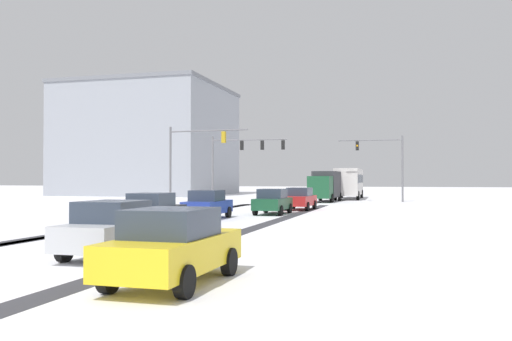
% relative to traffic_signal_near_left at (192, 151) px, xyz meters
% --- Properties ---
extents(wheel_track_left_lane, '(0.97, 39.32, 0.01)m').
position_rel_traffic_signal_near_left_xyz_m(wheel_track_left_lane, '(3.04, -13.78, -4.47)').
color(wheel_track_left_lane, '#38383D').
rests_on(wheel_track_left_lane, ground).
extents(wheel_track_right_lane, '(0.80, 39.32, 0.01)m').
position_rel_traffic_signal_near_left_xyz_m(wheel_track_right_lane, '(9.88, -13.78, -4.47)').
color(wheel_track_right_lane, '#38383D').
rests_on(wheel_track_right_lane, ground).
extents(wheel_track_center, '(0.70, 39.32, 0.01)m').
position_rel_traffic_signal_near_left_xyz_m(wheel_track_center, '(3.29, -13.78, -4.47)').
color(wheel_track_center, '#38383D').
rests_on(wheel_track_center, ground).
extents(sidewalk_kerb_right, '(4.00, 39.32, 0.12)m').
position_rel_traffic_signal_near_left_xyz_m(sidewalk_kerb_right, '(17.73, -15.57, -4.41)').
color(sidewalk_kerb_right, white).
rests_on(sidewalk_kerb_right, ground).
extents(traffic_signal_near_left, '(6.78, 0.52, 6.50)m').
position_rel_traffic_signal_near_left_xyz_m(traffic_signal_near_left, '(0.00, 0.00, 0.00)').
color(traffic_signal_near_left, slate).
rests_on(traffic_signal_near_left, ground).
extents(traffic_signal_far_right, '(6.29, 0.56, 6.50)m').
position_rel_traffic_signal_near_left_xyz_m(traffic_signal_far_right, '(14.60, 14.00, -0.03)').
color(traffic_signal_far_right, slate).
rests_on(traffic_signal_far_right, ground).
extents(traffic_signal_far_left, '(7.55, 0.80, 6.50)m').
position_rel_traffic_signal_near_left_xyz_m(traffic_signal_far_left, '(1.13, 10.31, 0.37)').
color(traffic_signal_far_left, slate).
rests_on(traffic_signal_far_left, ground).
extents(car_red_lead, '(1.95, 4.16, 1.62)m').
position_rel_traffic_signal_near_left_xyz_m(car_red_lead, '(9.15, -1.57, -3.66)').
color(car_red_lead, red).
rests_on(car_red_lead, ground).
extents(car_dark_green_second, '(1.87, 4.12, 1.62)m').
position_rel_traffic_signal_near_left_xyz_m(car_dark_green_second, '(8.41, -6.92, -3.66)').
color(car_dark_green_second, '#194C2D').
rests_on(car_dark_green_second, ground).
extents(car_blue_third, '(1.89, 4.13, 1.62)m').
position_rel_traffic_signal_near_left_xyz_m(car_blue_third, '(5.84, -11.84, -3.66)').
color(car_blue_third, '#233899').
rests_on(car_blue_third, ground).
extents(car_black_fourth, '(1.93, 4.15, 1.62)m').
position_rel_traffic_signal_near_left_xyz_m(car_black_fourth, '(5.54, -18.10, -3.66)').
color(car_black_fourth, black).
rests_on(car_black_fourth, ground).
extents(car_silver_fifth, '(1.89, 4.13, 1.62)m').
position_rel_traffic_signal_near_left_xyz_m(car_silver_fifth, '(8.44, -26.36, -3.66)').
color(car_silver_fifth, '#B7BABF').
rests_on(car_silver_fifth, ground).
extents(car_yellow_cab_sixth, '(1.88, 4.13, 1.62)m').
position_rel_traffic_signal_near_left_xyz_m(car_yellow_cab_sixth, '(11.74, -29.60, -3.66)').
color(car_yellow_cab_sixth, yellow).
rests_on(car_yellow_cab_sixth, ground).
extents(bus_oncoming, '(2.86, 11.05, 3.38)m').
position_rel_traffic_signal_near_left_xyz_m(bus_oncoming, '(10.48, 21.36, -2.48)').
color(bus_oncoming, silver).
rests_on(bus_oncoming, ground).
extents(box_truck_delivery, '(2.55, 7.49, 3.02)m').
position_rel_traffic_signal_near_left_xyz_m(box_truck_delivery, '(8.94, 13.24, -2.84)').
color(box_truck_delivery, '#194C2D').
rests_on(box_truck_delivery, ground).
extents(office_building_far_left_block, '(21.29, 20.26, 15.58)m').
position_rel_traffic_signal_near_left_xyz_m(office_building_far_left_block, '(-19.13, 30.73, 3.33)').
color(office_building_far_left_block, '#9399A3').
rests_on(office_building_far_left_block, ground).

